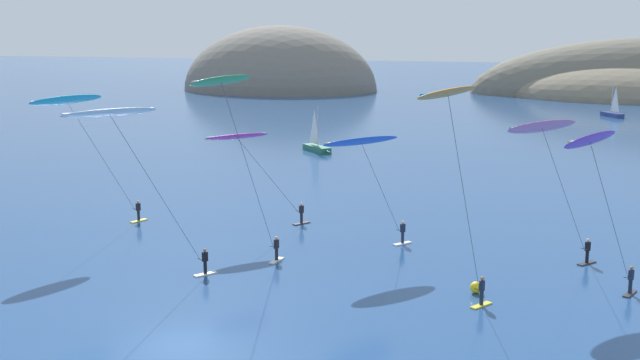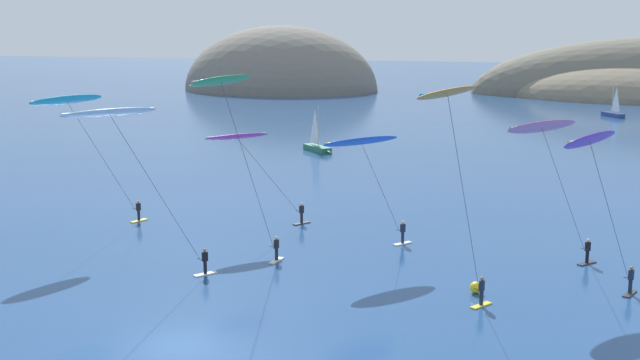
{
  "view_description": "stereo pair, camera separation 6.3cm",
  "coord_description": "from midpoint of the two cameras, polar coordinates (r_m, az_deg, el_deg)",
  "views": [
    {
      "loc": [
        16.79,
        -33.83,
        15.46
      ],
      "look_at": [
        2.5,
        16.42,
        5.23
      ],
      "focal_mm": 45.0,
      "sensor_mm": 36.0,
      "label": 1
    },
    {
      "loc": [
        16.85,
        -33.81,
        15.46
      ],
      "look_at": [
        2.5,
        16.42,
        5.23
      ],
      "focal_mm": 45.0,
      "sensor_mm": 36.0,
      "label": 2
    }
  ],
  "objects": [
    {
      "name": "marker_buoy",
      "position": [
        47.93,
        10.99,
        -7.51
      ],
      "size": [
        0.7,
        0.7,
        0.7
      ],
      "primitive_type": "sphere",
      "color": "yellow",
      "rests_on": "ground"
    },
    {
      "name": "sailboat_far",
      "position": [
        144.01,
        19.98,
        4.51
      ],
      "size": [
        3.89,
        5.59,
        5.7
      ],
      "color": "navy",
      "rests_on": "ground"
    },
    {
      "name": "kitesurfer_white",
      "position": [
        46.65,
        -14.14,
        3.62
      ],
      "size": [
        6.18,
        7.96,
        10.92
      ],
      "color": "silver",
      "rests_on": "ground"
    },
    {
      "name": "sailboat_near",
      "position": [
        98.05,
        -0.16,
        2.39
      ],
      "size": [
        4.9,
        4.88,
        5.7
      ],
      "color": "#23664C",
      "rests_on": "ground"
    },
    {
      "name": "ground_plane",
      "position": [
        40.82,
        -9.97,
        -11.36
      ],
      "size": [
        600.0,
        600.0,
        0.0
      ],
      "primitive_type": "plane",
      "color": "navy"
    },
    {
      "name": "kitesurfer_green",
      "position": [
        47.34,
        -6.76,
        6.01
      ],
      "size": [
        3.26,
        8.64,
        12.62
      ],
      "color": "silver",
      "rests_on": "ground"
    },
    {
      "name": "kitesurfer_cyan",
      "position": [
        60.51,
        -17.21,
        4.79
      ],
      "size": [
        4.35,
        9.32,
        10.53
      ],
      "color": "yellow",
      "rests_on": "ground"
    },
    {
      "name": "kitesurfer_orange",
      "position": [
        39.59,
        9.24,
        4.96
      ],
      "size": [
        3.89,
        8.04,
        12.58
      ],
      "color": "yellow",
      "rests_on": "ground"
    },
    {
      "name": "kitesurfer_purple",
      "position": [
        43.6,
        18.85,
        1.85
      ],
      "size": [
        5.23,
        8.01,
        10.21
      ],
      "color": "#2D2D33",
      "rests_on": "ground"
    },
    {
      "name": "kitesurfer_magenta",
      "position": [
        59.5,
        -5.48,
        2.5
      ],
      "size": [
        6.46,
        6.86,
        7.63
      ],
      "color": "#2D2D33",
      "rests_on": "ground"
    },
    {
      "name": "headland_island",
      "position": [
        184.18,
        11.67,
        6.04
      ],
      "size": [
        157.09,
        45.26,
        30.09
      ],
      "color": "#7A705B",
      "rests_on": "ground"
    },
    {
      "name": "kitesurfer_blue",
      "position": [
        53.98,
        3.15,
        2.25
      ],
      "size": [
        5.52,
        6.27,
        8.12
      ],
      "color": "silver",
      "rests_on": "ground"
    },
    {
      "name": "kitesurfer_pink",
      "position": [
        50.34,
        15.7,
        3.05
      ],
      "size": [
        6.3,
        6.83,
        9.91
      ],
      "color": "#2D2D33",
      "rests_on": "ground"
    }
  ]
}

